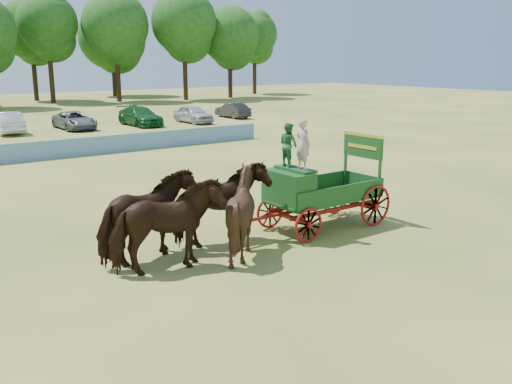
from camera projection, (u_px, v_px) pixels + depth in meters
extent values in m
plane|color=#A9994C|center=(285.00, 228.00, 19.02)|extent=(160.00, 160.00, 0.00)
imported|color=#301C0D|center=(167.00, 227.00, 14.84)|extent=(3.10, 1.76, 2.48)
imported|color=#301C0D|center=(148.00, 217.00, 15.70)|extent=(3.18, 2.02, 2.48)
imported|color=#301C0D|center=(242.00, 212.00, 16.23)|extent=(2.41, 2.19, 2.49)
imported|color=#301C0D|center=(221.00, 204.00, 17.09)|extent=(2.99, 1.46, 2.48)
cube|color=#9F140F|center=(288.00, 217.00, 18.09)|extent=(0.12, 2.00, 0.12)
cube|color=#9F140F|center=(355.00, 203.00, 19.84)|extent=(0.12, 2.00, 0.12)
cube|color=#9F140F|center=(335.00, 210.00, 18.51)|extent=(3.80, 0.10, 0.12)
cube|color=#9F140F|center=(312.00, 203.00, 19.37)|extent=(3.80, 0.10, 0.12)
cube|color=#9F140F|center=(266.00, 217.00, 17.53)|extent=(2.80, 0.09, 0.09)
cube|color=#194B1A|center=(323.00, 198.00, 18.87)|extent=(3.80, 1.80, 0.10)
cube|color=#194B1A|center=(343.00, 194.00, 18.12)|extent=(3.80, 0.06, 0.55)
cube|color=#194B1A|center=(306.00, 184.00, 19.49)|extent=(3.80, 0.06, 0.55)
cube|color=#194B1A|center=(363.00, 182.00, 19.90)|extent=(0.06, 1.80, 0.55)
cube|color=#194B1A|center=(289.00, 188.00, 17.87)|extent=(0.85, 1.70, 1.05)
cube|color=#194B1A|center=(295.00, 169.00, 17.89)|extent=(0.55, 1.50, 0.08)
cube|color=#194B1A|center=(279.00, 196.00, 17.70)|extent=(0.10, 1.60, 0.65)
cube|color=#194B1A|center=(284.00, 204.00, 17.87)|extent=(0.55, 1.60, 0.06)
cube|color=#194B1A|center=(380.00, 167.00, 19.08)|extent=(0.08, 0.08, 1.80)
cube|color=#194B1A|center=(346.00, 161.00, 20.32)|extent=(0.08, 0.08, 1.80)
cube|color=#194B1A|center=(363.00, 147.00, 19.56)|extent=(0.07, 1.75, 0.75)
cube|color=gold|center=(363.00, 135.00, 19.47)|extent=(0.08, 1.80, 0.09)
cube|color=gold|center=(362.00, 147.00, 19.54)|extent=(0.02, 1.30, 0.12)
torus|color=#9F140F|center=(308.00, 225.00, 17.36)|extent=(1.09, 0.09, 1.09)
torus|color=#9F140F|center=(270.00, 212.00, 18.84)|extent=(1.09, 0.09, 1.09)
torus|color=#9F140F|center=(375.00, 206.00, 19.07)|extent=(1.39, 0.09, 1.39)
torus|color=#9F140F|center=(335.00, 195.00, 20.55)|extent=(1.39, 0.09, 1.39)
imported|color=#C395A0|center=(303.00, 144.00, 17.42)|extent=(0.38, 0.57, 1.57)
imported|color=#286A36|center=(288.00, 145.00, 17.99)|extent=(0.52, 0.67, 1.38)
cube|color=#1C5E99|center=(70.00, 148.00, 32.36)|extent=(26.00, 0.08, 1.05)
imported|color=silver|center=(7.00, 123.00, 42.43)|extent=(1.94, 4.98, 1.62)
imported|color=slate|center=(75.00, 120.00, 44.90)|extent=(2.39, 5.07, 1.40)
imported|color=#144C1E|center=(140.00, 116.00, 47.36)|extent=(2.20, 5.34, 1.55)
imported|color=#B2B2B7|center=(193.00, 114.00, 49.24)|extent=(1.93, 4.53, 1.53)
imported|color=#262628|center=(233.00, 110.00, 53.45)|extent=(1.56, 4.24, 1.38)
cylinder|color=#382314|center=(52.00, 82.00, 70.41)|extent=(0.60, 0.60, 5.25)
sphere|color=#174813|center=(47.00, 22.00, 68.79)|extent=(7.21, 7.21, 7.21)
cylinder|color=#382314|center=(118.00, 81.00, 72.54)|extent=(0.60, 0.60, 5.15)
sphere|color=#174813|center=(115.00, 25.00, 70.95)|extent=(8.32, 8.32, 8.32)
cylinder|color=#382314|center=(185.00, 79.00, 75.58)|extent=(0.60, 0.60, 5.44)
sphere|color=#174813|center=(184.00, 22.00, 73.90)|extent=(8.47, 8.47, 8.47)
cylinder|color=#382314|center=(230.00, 81.00, 79.73)|extent=(0.60, 0.60, 4.63)
sphere|color=#174813|center=(230.00, 35.00, 78.30)|extent=(7.94, 7.94, 7.94)
cylinder|color=#382314|center=(255.00, 78.00, 88.23)|extent=(0.60, 0.60, 4.88)
sphere|color=#174813|center=(255.00, 34.00, 86.72)|extent=(6.90, 6.90, 6.90)
cylinder|color=#382314|center=(35.00, 81.00, 74.19)|extent=(0.60, 0.60, 5.02)
sphere|color=#174813|center=(30.00, 27.00, 72.64)|extent=(7.61, 7.61, 7.61)
cylinder|color=#382314|center=(114.00, 80.00, 83.21)|extent=(0.60, 0.60, 4.63)
sphere|color=#174813|center=(112.00, 36.00, 81.78)|extent=(9.60, 9.60, 9.60)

